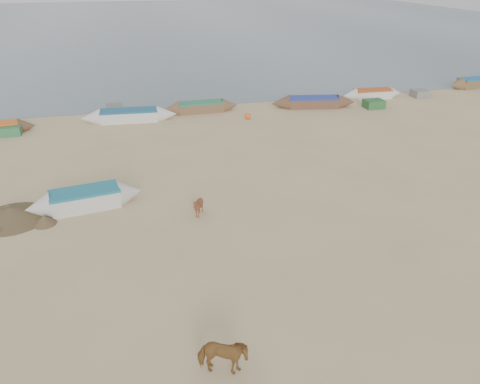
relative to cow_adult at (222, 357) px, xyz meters
The scene contains 8 objects.
ground 5.95m from the cow_adult, 61.21° to the left, with size 140.00×140.00×0.00m, color tan.
sea 87.24m from the cow_adult, 88.13° to the left, with size 160.00×160.00×0.00m, color slate.
cow_adult is the anchor object (origin of this frame).
calf_front 9.24m from the cow_adult, 84.50° to the left, with size 0.80×0.90×0.99m, color brown.
near_canoe 12.06m from the cow_adult, 109.94° to the left, with size 5.32×1.33×0.92m, color beige, non-canonical shape.
debris_pile 13.29m from the cow_adult, 123.57° to the left, with size 3.29×3.29×0.56m, color brown.
waterline_canoes 25.61m from the cow_adult, 85.22° to the left, with size 57.58×5.01×0.91m.
beach_clutter 25.62m from the cow_adult, 73.96° to the left, with size 45.06×5.17×0.64m.
Camera 1 is at (-4.76, -14.62, 10.44)m, focal length 35.00 mm.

